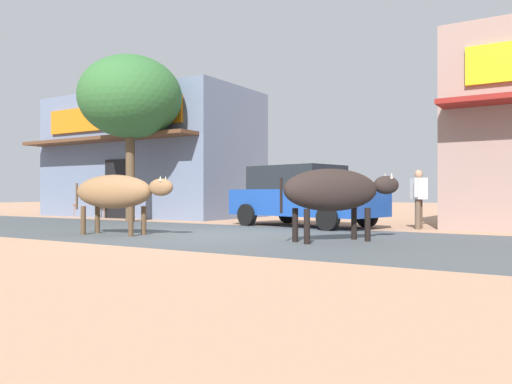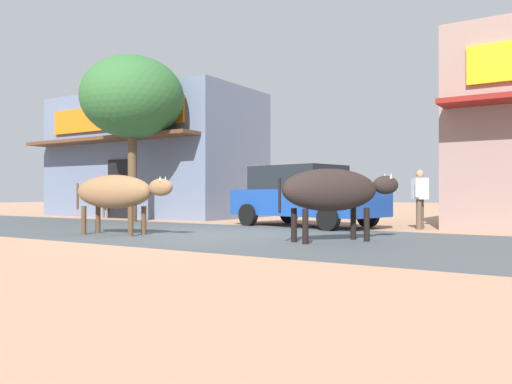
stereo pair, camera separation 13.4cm
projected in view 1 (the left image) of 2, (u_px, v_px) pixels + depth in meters
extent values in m
plane|color=tan|center=(214.00, 234.00, 11.22)|extent=(80.00, 80.00, 0.00)
cube|color=#494F53|center=(214.00, 234.00, 11.22)|extent=(72.00, 5.73, 0.00)
cube|color=slate|center=(151.00, 156.00, 20.21)|extent=(8.29, 4.02, 4.68)
cube|color=orange|center=(111.00, 117.00, 18.45)|extent=(6.63, 0.10, 0.90)
cube|color=brown|center=(102.00, 139.00, 18.12)|extent=(7.96, 0.90, 0.12)
cube|color=black|center=(116.00, 189.00, 18.34)|extent=(1.10, 0.06, 2.10)
cylinder|color=brown|center=(130.00, 176.00, 16.20)|extent=(0.29, 0.29, 2.88)
ellipsoid|color=#316732|center=(130.00, 97.00, 16.20)|extent=(3.24, 3.24, 2.59)
cube|color=#1A449E|center=(305.00, 202.00, 13.81)|extent=(4.46, 2.55, 0.70)
cube|color=#1E2328|center=(296.00, 178.00, 14.03)|extent=(2.59, 2.03, 0.64)
cylinder|color=black|center=(367.00, 216.00, 13.48)|extent=(0.62, 0.30, 0.60)
cylinder|color=black|center=(328.00, 218.00, 12.25)|extent=(0.62, 0.30, 0.60)
cylinder|color=black|center=(288.00, 213.00, 15.38)|extent=(0.62, 0.30, 0.60)
cylinder|color=black|center=(247.00, 215.00, 14.14)|extent=(0.62, 0.30, 0.60)
ellipsoid|color=olive|center=(113.00, 192.00, 11.10)|extent=(1.99, 0.97, 0.73)
ellipsoid|color=olive|center=(161.00, 187.00, 10.64)|extent=(0.60, 0.37, 0.36)
cone|color=beige|center=(166.00, 179.00, 10.72)|extent=(0.06, 0.06, 0.12)
cone|color=beige|center=(160.00, 178.00, 10.53)|extent=(0.06, 0.06, 0.12)
cylinder|color=brown|center=(144.00, 220.00, 11.08)|extent=(0.11, 0.11, 0.62)
cylinder|color=brown|center=(131.00, 222.00, 10.65)|extent=(0.11, 0.11, 0.62)
cylinder|color=brown|center=(97.00, 219.00, 11.55)|extent=(0.11, 0.11, 0.62)
cylinder|color=brown|center=(83.00, 220.00, 11.12)|extent=(0.11, 0.11, 0.62)
cylinder|color=brown|center=(77.00, 196.00, 11.48)|extent=(0.05, 0.05, 0.59)
ellipsoid|color=#2C221F|center=(332.00, 190.00, 9.49)|extent=(1.64, 1.98, 0.79)
ellipsoid|color=#2C221F|center=(386.00, 185.00, 9.98)|extent=(0.55, 0.62, 0.36)
cone|color=beige|center=(385.00, 176.00, 10.09)|extent=(0.06, 0.06, 0.12)
cone|color=beige|center=(392.00, 176.00, 9.91)|extent=(0.06, 0.06, 0.12)
cylinder|color=black|center=(354.00, 223.00, 9.94)|extent=(0.11, 0.11, 0.62)
cylinder|color=black|center=(368.00, 225.00, 9.54)|extent=(0.11, 0.11, 0.62)
cylinder|color=black|center=(295.00, 225.00, 9.43)|extent=(0.11, 0.11, 0.62)
cylinder|color=black|center=(307.00, 227.00, 9.03)|extent=(0.11, 0.11, 0.62)
cylinder|color=black|center=(281.00, 195.00, 9.08)|extent=(0.05, 0.05, 0.63)
cylinder|color=brown|center=(420.00, 214.00, 12.90)|extent=(0.14, 0.14, 0.75)
cylinder|color=brown|center=(418.00, 214.00, 12.75)|extent=(0.14, 0.14, 0.75)
cube|color=silver|center=(419.00, 189.00, 12.83)|extent=(0.47, 0.47, 0.53)
sphere|color=tan|center=(419.00, 174.00, 12.83)|extent=(0.20, 0.20, 0.20)
cylinder|color=silver|center=(421.00, 188.00, 13.05)|extent=(0.09, 0.09, 0.48)
cylinder|color=silver|center=(416.00, 187.00, 12.61)|extent=(0.09, 0.09, 0.48)
cube|color=brown|center=(81.00, 205.00, 19.73)|extent=(0.57, 0.57, 0.05)
cube|color=brown|center=(84.00, 198.00, 19.93)|extent=(0.43, 0.19, 0.44)
cylinder|color=brown|center=(83.00, 211.00, 19.53)|extent=(0.04, 0.04, 0.43)
cylinder|color=brown|center=(74.00, 211.00, 19.60)|extent=(0.04, 0.04, 0.43)
cylinder|color=brown|center=(88.00, 211.00, 19.87)|extent=(0.04, 0.04, 0.43)
cylinder|color=brown|center=(79.00, 211.00, 19.94)|extent=(0.04, 0.04, 0.43)
cube|color=brown|center=(107.00, 205.00, 18.67)|extent=(0.55, 0.55, 0.05)
cube|color=brown|center=(112.00, 199.00, 18.81)|extent=(0.43, 0.16, 0.44)
cylinder|color=brown|center=(104.00, 212.00, 18.42)|extent=(0.04, 0.04, 0.43)
cylinder|color=brown|center=(100.00, 212.00, 18.69)|extent=(0.04, 0.04, 0.43)
cylinder|color=brown|center=(113.00, 212.00, 18.66)|extent=(0.04, 0.04, 0.43)
cylinder|color=brown|center=(109.00, 212.00, 18.92)|extent=(0.04, 0.04, 0.43)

